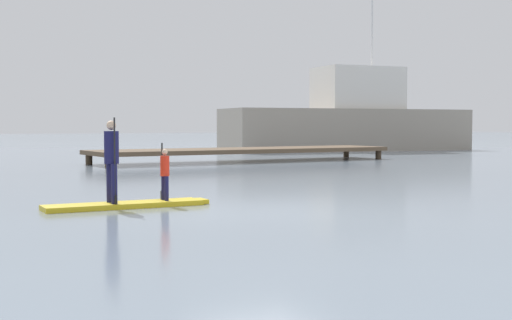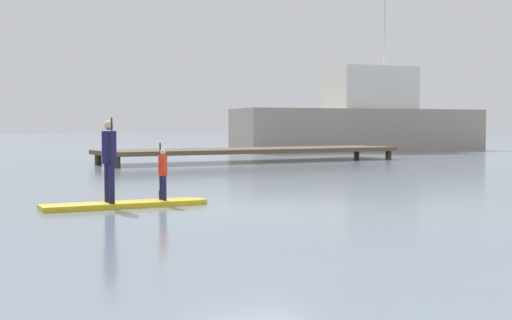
% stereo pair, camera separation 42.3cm
% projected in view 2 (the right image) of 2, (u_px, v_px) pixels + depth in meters
% --- Properties ---
extents(ground_plane, '(240.00, 240.00, 0.00)m').
position_uv_depth(ground_plane, '(256.00, 209.00, 13.74)').
color(ground_plane, gray).
extents(paddleboard_near, '(3.34, 0.83, 0.10)m').
position_uv_depth(paddleboard_near, '(125.00, 204.00, 14.16)').
color(paddleboard_near, gold).
rests_on(paddleboard_near, ground).
extents(paddler_adult, '(0.30, 0.51, 1.68)m').
position_uv_depth(paddler_adult, '(109.00, 156.00, 13.97)').
color(paddler_adult, '#19194C').
rests_on(paddler_adult, paddleboard_near).
extents(paddler_child_solo, '(0.19, 0.38, 1.17)m').
position_uv_depth(paddler_child_solo, '(163.00, 171.00, 14.49)').
color(paddler_child_solo, '#19194C').
rests_on(paddler_child_solo, paddleboard_near).
extents(fishing_boat_white_large, '(16.44, 6.65, 13.52)m').
position_uv_depth(fishing_boat_white_large, '(361.00, 122.00, 44.89)').
color(fishing_boat_white_large, '#9E9384').
rests_on(fishing_boat_white_large, ground).
extents(floating_dock, '(13.91, 3.10, 0.59)m').
position_uv_depth(floating_dock, '(253.00, 150.00, 31.57)').
color(floating_dock, brown).
rests_on(floating_dock, ground).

